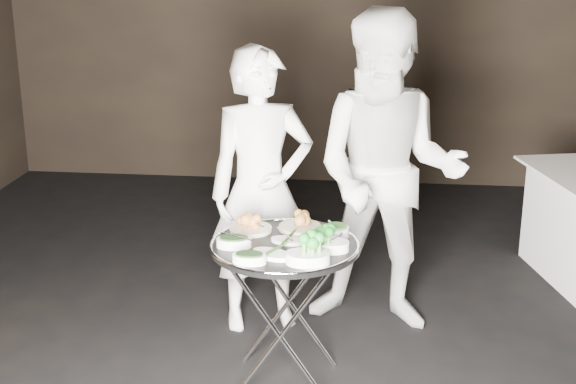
# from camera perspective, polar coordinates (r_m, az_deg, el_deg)

# --- Properties ---
(wall_back) EXTENTS (6.00, 0.05, 3.00)m
(wall_back) POSITION_cam_1_polar(r_m,az_deg,el_deg) (7.06, 4.31, 12.59)
(wall_back) COLOR black
(wall_back) RESTS_ON floor
(tray_stand) EXTENTS (0.49, 0.42, 0.72)m
(tray_stand) POSITION_cam_1_polar(r_m,az_deg,el_deg) (3.90, -0.24, -8.31)
(tray_stand) COLOR silver
(tray_stand) RESTS_ON floor
(serving_tray) EXTENTS (0.71, 0.71, 0.04)m
(serving_tray) POSITION_cam_1_polar(r_m,az_deg,el_deg) (3.77, -0.25, -3.87)
(serving_tray) COLOR black
(serving_tray) RESTS_ON tray_stand
(potato_plate_a) EXTENTS (0.21, 0.21, 0.08)m
(potato_plate_a) POSITION_cam_1_polar(r_m,az_deg,el_deg) (3.93, -2.68, -2.32)
(potato_plate_a) COLOR beige
(potato_plate_a) RESTS_ON serving_tray
(potato_plate_b) EXTENTS (0.21, 0.21, 0.08)m
(potato_plate_b) POSITION_cam_1_polar(r_m,az_deg,el_deg) (3.95, 0.87, -2.19)
(potato_plate_b) COLOR beige
(potato_plate_b) RESTS_ON serving_tray
(greens_bowl) EXTENTS (0.13, 0.13, 0.07)m
(greens_bowl) POSITION_cam_1_polar(r_m,az_deg,el_deg) (3.86, 3.43, -2.67)
(greens_bowl) COLOR white
(greens_bowl) RESTS_ON serving_tray
(asparagus_plate_a) EXTENTS (0.18, 0.13, 0.03)m
(asparagus_plate_a) POSITION_cam_1_polar(r_m,az_deg,el_deg) (3.78, 0.01, -3.40)
(asparagus_plate_a) COLOR white
(asparagus_plate_a) RESTS_ON serving_tray
(asparagus_plate_b) EXTENTS (0.22, 0.19, 0.04)m
(asparagus_plate_b) POSITION_cam_1_polar(r_m,az_deg,el_deg) (3.62, -1.15, -4.35)
(asparagus_plate_b) COLOR white
(asparagus_plate_b) RESTS_ON serving_tray
(spinach_bowl_a) EXTENTS (0.17, 0.12, 0.07)m
(spinach_bowl_a) POSITION_cam_1_polar(r_m,az_deg,el_deg) (3.73, -3.86, -3.48)
(spinach_bowl_a) COLOR white
(spinach_bowl_a) RESTS_ON serving_tray
(spinach_bowl_b) EXTENTS (0.16, 0.10, 0.06)m
(spinach_bowl_b) POSITION_cam_1_polar(r_m,az_deg,el_deg) (3.55, -2.78, -4.64)
(spinach_bowl_b) COLOR white
(spinach_bowl_b) RESTS_ON serving_tray
(broccoli_bowl_a) EXTENTS (0.19, 0.15, 0.07)m
(broccoli_bowl_a) POSITION_cam_1_polar(r_m,az_deg,el_deg) (3.69, 3.00, -3.65)
(broccoli_bowl_a) COLOR white
(broccoli_bowl_a) RESTS_ON serving_tray
(broccoli_bowl_b) EXTENTS (0.21, 0.16, 0.08)m
(broccoli_bowl_b) POSITION_cam_1_polar(r_m,az_deg,el_deg) (3.54, 1.42, -4.52)
(broccoli_bowl_b) COLOR white
(broccoli_bowl_b) RESTS_ON serving_tray
(serving_utensils) EXTENTS (0.57, 0.43, 0.01)m
(serving_utensils) POSITION_cam_1_polar(r_m,az_deg,el_deg) (3.81, 0.12, -2.69)
(serving_utensils) COLOR silver
(serving_utensils) RESTS_ON serving_tray
(waiter_left) EXTENTS (0.67, 0.56, 1.58)m
(waiter_left) POSITION_cam_1_polar(r_m,az_deg,el_deg) (4.38, -1.91, 0.08)
(waiter_left) COLOR white
(waiter_left) RESTS_ON floor
(waiter_right) EXTENTS (0.95, 0.79, 1.78)m
(waiter_right) POSITION_cam_1_polar(r_m,az_deg,el_deg) (4.38, 7.09, 1.28)
(waiter_right) COLOR white
(waiter_right) RESTS_ON floor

